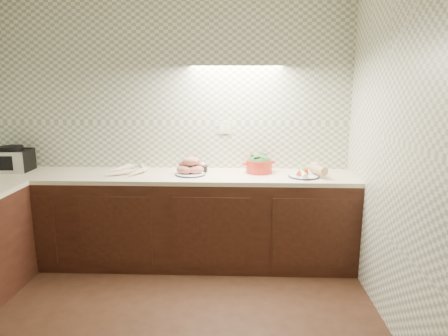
{
  "coord_description": "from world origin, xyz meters",
  "views": [
    {
      "loc": [
        0.69,
        -2.22,
        1.77
      ],
      "look_at": [
        0.56,
        1.25,
        1.02
      ],
      "focal_mm": 32.0,
      "sensor_mm": 36.0,
      "label": 1
    }
  ],
  "objects_px": {
    "parsnip_pile": "(131,170)",
    "onion_bowl": "(199,167)",
    "toaster_oven": "(12,159)",
    "veg_plate": "(309,171)",
    "sweet_potato_plate": "(190,168)",
    "dutch_oven": "(259,164)"
  },
  "relations": [
    {
      "from": "onion_bowl",
      "to": "parsnip_pile",
      "type": "bearing_deg",
      "value": -173.13
    },
    {
      "from": "parsnip_pile",
      "to": "dutch_oven",
      "type": "bearing_deg",
      "value": 2.77
    },
    {
      "from": "sweet_potato_plate",
      "to": "dutch_oven",
      "type": "relative_size",
      "value": 0.9
    },
    {
      "from": "toaster_oven",
      "to": "veg_plate",
      "type": "bearing_deg",
      "value": -3.91
    },
    {
      "from": "parsnip_pile",
      "to": "onion_bowl",
      "type": "height_order",
      "value": "onion_bowl"
    },
    {
      "from": "sweet_potato_plate",
      "to": "veg_plate",
      "type": "relative_size",
      "value": 0.8
    },
    {
      "from": "toaster_oven",
      "to": "dutch_oven",
      "type": "bearing_deg",
      "value": -1.26
    },
    {
      "from": "toaster_oven",
      "to": "parsnip_pile",
      "type": "bearing_deg",
      "value": -3.7
    },
    {
      "from": "toaster_oven",
      "to": "veg_plate",
      "type": "xyz_separation_m",
      "value": [
        2.92,
        -0.11,
        -0.07
      ]
    },
    {
      "from": "sweet_potato_plate",
      "to": "onion_bowl",
      "type": "distance_m",
      "value": 0.15
    },
    {
      "from": "onion_bowl",
      "to": "dutch_oven",
      "type": "relative_size",
      "value": 0.5
    },
    {
      "from": "toaster_oven",
      "to": "onion_bowl",
      "type": "height_order",
      "value": "toaster_oven"
    },
    {
      "from": "veg_plate",
      "to": "dutch_oven",
      "type": "bearing_deg",
      "value": 164.18
    },
    {
      "from": "toaster_oven",
      "to": "onion_bowl",
      "type": "relative_size",
      "value": 2.24
    },
    {
      "from": "onion_bowl",
      "to": "veg_plate",
      "type": "xyz_separation_m",
      "value": [
        1.06,
        -0.15,
        0.0
      ]
    },
    {
      "from": "sweet_potato_plate",
      "to": "veg_plate",
      "type": "distance_m",
      "value": 1.13
    },
    {
      "from": "toaster_oven",
      "to": "veg_plate",
      "type": "relative_size",
      "value": 0.99
    },
    {
      "from": "parsnip_pile",
      "to": "onion_bowl",
      "type": "bearing_deg",
      "value": 6.87
    },
    {
      "from": "dutch_oven",
      "to": "onion_bowl",
      "type": "bearing_deg",
      "value": 160.31
    },
    {
      "from": "veg_plate",
      "to": "toaster_oven",
      "type": "bearing_deg",
      "value": 177.76
    },
    {
      "from": "dutch_oven",
      "to": "toaster_oven",
      "type": "bearing_deg",
      "value": 162.56
    },
    {
      "from": "parsnip_pile",
      "to": "sweet_potato_plate",
      "type": "distance_m",
      "value": 0.59
    }
  ]
}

